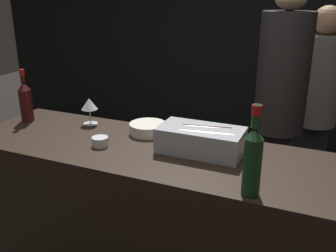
% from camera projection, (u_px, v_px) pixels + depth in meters
% --- Properties ---
extents(wall_back_chalkboard, '(6.40, 0.06, 2.80)m').
position_uv_depth(wall_back_chalkboard, '(261.00, 28.00, 3.69)').
color(wall_back_chalkboard, black).
rests_on(wall_back_chalkboard, ground_plane).
extents(bar_counter, '(2.15, 0.62, 1.00)m').
position_uv_depth(bar_counter, '(166.00, 237.00, 2.00)').
color(bar_counter, black).
rests_on(bar_counter, ground_plane).
extents(ice_bin_with_bottles, '(0.40, 0.21, 0.12)m').
position_uv_depth(ice_bin_with_bottles, '(202.00, 139.00, 1.80)').
color(ice_bin_with_bottles, '#9EA0A5').
rests_on(ice_bin_with_bottles, bar_counter).
extents(bowl_white, '(0.20, 0.20, 0.06)m').
position_uv_depth(bowl_white, '(148.00, 128.00, 2.05)').
color(bowl_white, silver).
rests_on(bowl_white, bar_counter).
extents(wine_glass, '(0.09, 0.09, 0.16)m').
position_uv_depth(wine_glass, '(89.00, 105.00, 2.17)').
color(wine_glass, silver).
rests_on(wine_glass, bar_counter).
extents(candle_votive, '(0.08, 0.08, 0.05)m').
position_uv_depth(candle_votive, '(100.00, 141.00, 1.88)').
color(candle_votive, silver).
rests_on(candle_votive, bar_counter).
extents(red_wine_bottle_tall, '(0.07, 0.07, 0.31)m').
position_uv_depth(red_wine_bottle_tall, '(26.00, 100.00, 2.22)').
color(red_wine_bottle_tall, '#380F0F').
rests_on(red_wine_bottle_tall, bar_counter).
extents(red_wine_bottle_burgundy, '(0.07, 0.07, 0.36)m').
position_uv_depth(red_wine_bottle_burgundy, '(253.00, 158.00, 1.38)').
color(red_wine_bottle_burgundy, '#143319').
rests_on(red_wine_bottle_burgundy, bar_counter).
extents(person_in_hoodie, '(0.33, 0.33, 1.83)m').
position_uv_depth(person_in_hoodie, '(280.00, 104.00, 2.46)').
color(person_in_hoodie, black).
rests_on(person_in_hoodie, ground_plane).
extents(person_blond_tee, '(0.32, 0.32, 1.64)m').
position_uv_depth(person_blond_tee, '(317.00, 102.00, 2.92)').
color(person_blond_tee, black).
rests_on(person_blond_tee, ground_plane).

